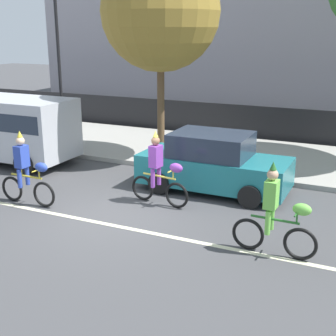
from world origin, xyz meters
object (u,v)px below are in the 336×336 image
parade_cyclist_cobalt (27,173)px  parked_van_silver (5,124)px  parade_cyclist_purple (160,173)px  street_lamp_post (58,39)px  parked_car_teal (213,164)px  parade_cyclist_lime (276,215)px

parade_cyclist_cobalt → parked_van_silver: parked_van_silver is taller
parade_cyclist_purple → parked_van_silver: size_ratio=0.38×
parade_cyclist_cobalt → street_lamp_post: size_ratio=0.33×
parade_cyclist_purple → parked_car_teal: bearing=60.7°
parked_car_teal → street_lamp_post: bearing=160.6°
parade_cyclist_lime → parade_cyclist_cobalt: bearing=178.7°
parade_cyclist_cobalt → street_lamp_post: (-2.99, 5.44, 3.15)m
parade_cyclist_purple → parade_cyclist_lime: 3.66m
parade_cyclist_cobalt → parade_cyclist_purple: size_ratio=1.00×
parade_cyclist_lime → street_lamp_post: 11.34m
parade_cyclist_cobalt → parade_cyclist_lime: size_ratio=1.00×
parade_cyclist_lime → parked_van_silver: 10.30m
parade_cyclist_purple → parade_cyclist_lime: same height
parked_car_teal → parked_van_silver: bearing=-179.4°
parade_cyclist_purple → parked_van_silver: bearing=167.1°
parked_van_silver → street_lamp_post: size_ratio=0.85×
parade_cyclist_cobalt → parked_van_silver: size_ratio=0.38×
parade_cyclist_purple → street_lamp_post: street_lamp_post is taller
parked_car_teal → parade_cyclist_cobalt: bearing=-142.8°
parked_van_silver → parade_cyclist_cobalt: bearing=-40.2°
parade_cyclist_lime → street_lamp_post: street_lamp_post is taller
parade_cyclist_cobalt → parade_cyclist_lime: bearing=-1.3°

